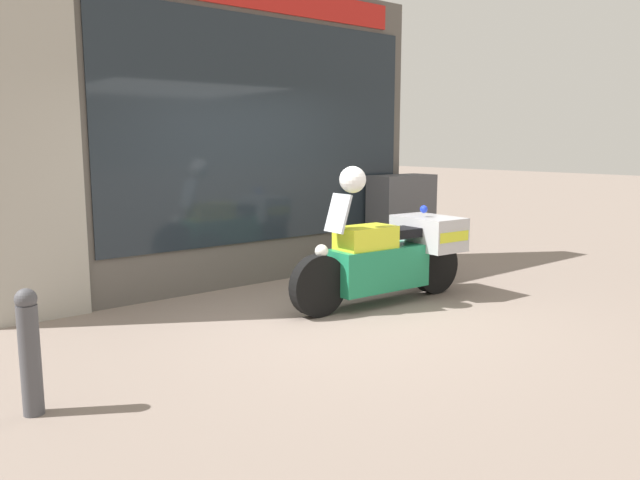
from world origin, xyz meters
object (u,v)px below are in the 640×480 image
object	(u,v)px
white_helmet	(353,180)
street_bollard	(30,350)
paramedic_motorcycle	(394,253)
utility_cabinet	(401,220)

from	to	relation	value
white_helmet	street_bollard	world-z (taller)	white_helmet
street_bollard	paramedic_motorcycle	bearing A→B (deg)	8.15
utility_cabinet	white_helmet	distance (m)	2.71
utility_cabinet	white_helmet	xyz separation A→B (m)	(-2.22, -1.38, 0.74)
paramedic_motorcycle	street_bollard	bearing A→B (deg)	11.40
paramedic_motorcycle	white_helmet	xyz separation A→B (m)	(-0.60, 0.03, 0.85)
white_helmet	street_bollard	size ratio (longest dim) A/B	0.33
paramedic_motorcycle	utility_cabinet	world-z (taller)	utility_cabinet
paramedic_motorcycle	street_bollard	size ratio (longest dim) A/B	2.76
utility_cabinet	white_helmet	world-z (taller)	white_helmet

